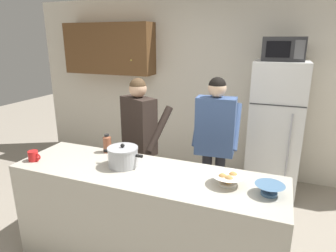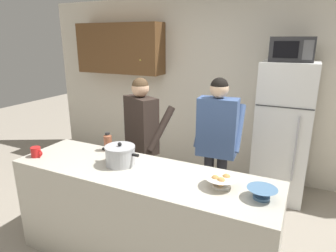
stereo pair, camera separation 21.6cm
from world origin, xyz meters
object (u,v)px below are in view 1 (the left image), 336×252
bread_bowl (228,179)px  bottle_near_edge (107,143)px  microwave (284,49)px  coffee_mug (33,156)px  empty_bowl (270,189)px  refrigerator (275,129)px  cooking_pot (123,157)px  person_near_pot (140,133)px  person_by_sink (215,134)px

bread_bowl → bottle_near_edge: bearing=168.9°
microwave → coffee_mug: size_ratio=3.66×
coffee_mug → empty_bowl: 2.06m
refrigerator → cooking_pot: bearing=-123.6°
cooking_pot → bottle_near_edge: bearing=143.4°
microwave → person_near_pot: size_ratio=0.30×
refrigerator → coffee_mug: size_ratio=13.31×
refrigerator → microwave: microwave is taller
microwave → coffee_mug: 2.99m
microwave → bread_bowl: size_ratio=1.90×
coffee_mug → microwave: bearing=44.4°
bottle_near_edge → empty_bowl: bearing=-10.4°
microwave → empty_bowl: (0.02, -1.84, -0.92)m
person_near_pot → person_by_sink: size_ratio=0.99×
microwave → coffee_mug: microwave is taller
bread_bowl → refrigerator: bearing=81.2°
refrigerator → person_near_pot: bearing=-140.6°
microwave → bottle_near_edge: (-1.52, -1.56, -0.87)m
cooking_pot → microwave: bearing=56.0°
microwave → cooking_pot: size_ratio=1.26×
cooking_pot → bread_bowl: bearing=-0.6°
person_near_pot → cooking_pot: (0.18, -0.68, 0.01)m
bottle_near_edge → person_by_sink: bearing=35.8°
person_near_pot → coffee_mug: person_near_pot is taller
person_by_sink → coffee_mug: bearing=-142.7°
refrigerator → person_by_sink: size_ratio=1.07×
bottle_near_edge → bread_bowl: bearing=-11.1°
coffee_mug → empty_bowl: coffee_mug is taller
microwave → refrigerator: bearing=90.1°
microwave → person_near_pot: (-1.38, -1.11, -0.89)m
microwave → empty_bowl: 2.06m
person_near_pot → cooking_pot: 0.70m
person_by_sink → empty_bowl: 1.13m
coffee_mug → refrigerator: bearing=44.7°
microwave → bottle_near_edge: size_ratio=2.55×
person_near_pot → bread_bowl: (1.10, -0.69, -0.03)m
person_near_pot → person_by_sink: bearing=15.6°
coffee_mug → person_near_pot: bearing=53.6°
empty_bowl → bottle_near_edge: 1.57m
cooking_pot → refrigerator: bearing=56.4°
microwave → coffee_mug: (-2.03, -1.99, -0.92)m
person_near_pot → bread_bowl: bearing=-32.0°
cooking_pot → bread_bowl: cooking_pot is taller
person_near_pot → cooking_pot: person_near_pot is taller
person_by_sink → microwave: bearing=56.5°
empty_bowl → refrigerator: bearing=90.7°
person_near_pot → microwave: bearing=38.8°
bread_bowl → empty_bowl: (0.31, -0.04, -0.00)m
coffee_mug → person_by_sink: bearing=37.3°
person_by_sink → bottle_near_edge: size_ratio=8.67×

